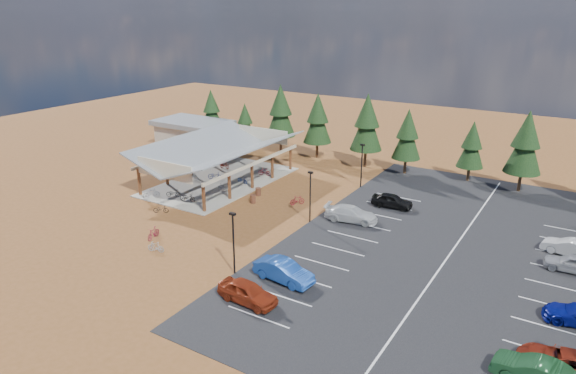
{
  "coord_description": "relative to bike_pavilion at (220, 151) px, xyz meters",
  "views": [
    {
      "loc": [
        27.3,
        -38.17,
        19.75
      ],
      "look_at": [
        1.41,
        3.78,
        2.4
      ],
      "focal_mm": 32.0,
      "sensor_mm": 36.0,
      "label": 1
    }
  ],
  "objects": [
    {
      "name": "car_1",
      "position": [
        18.9,
        -15.98,
        -2.98
      ],
      "size": [
        5.04,
        2.22,
        1.61
      ],
      "primitive_type": "imported",
      "rotation": [
        0.0,
        0.0,
        1.46
      ],
      "color": "#19459E",
      "rests_on": "asphalt_lot"
    },
    {
      "name": "bike_1",
      "position": [
        -3.17,
        -1.4,
        -3.22
      ],
      "size": [
        1.71,
        0.55,
        1.02
      ],
      "primitive_type": "imported",
      "rotation": [
        0.0,
        0.0,
        1.53
      ],
      "color": "#9DA2A5",
      "rests_on": "concrete_pad"
    },
    {
      "name": "bike_11",
      "position": [
        4.87,
        -15.7,
        -3.28
      ],
      "size": [
        0.88,
        1.86,
        1.08
      ],
      "primitive_type": "imported",
      "rotation": [
        0.0,
        0.0,
        0.22
      ],
      "color": "maroon",
      "rests_on": "ground"
    },
    {
      "name": "pine_4",
      "position": [
        12.14,
        14.74,
        2.03
      ],
      "size": [
        4.11,
        4.11,
        9.58
      ],
      "color": "#382314",
      "rests_on": "ground"
    },
    {
      "name": "car_4",
      "position": [
        20.4,
        2.8,
        -3.06
      ],
      "size": [
        4.34,
        2.0,
        1.44
      ],
      "primitive_type": "imported",
      "rotation": [
        0.0,
        0.0,
        1.64
      ],
      "color": "black",
      "rests_on": "asphalt_lot"
    },
    {
      "name": "pine_1",
      "position": [
        -6.69,
        14.19,
        0.24
      ],
      "size": [
        2.86,
        2.86,
        6.66
      ],
      "color": "#382314",
      "rests_on": "ground"
    },
    {
      "name": "lamp_post_2",
      "position": [
        15.0,
        7.0,
        -0.85
      ],
      "size": [
        0.5,
        0.25,
        5.14
      ],
      "color": "black",
      "rests_on": "ground"
    },
    {
      "name": "bike_2",
      "position": [
        -1.03,
        0.17,
        -3.26
      ],
      "size": [
        1.89,
        1.17,
        0.94
      ],
      "primitive_type": "imported",
      "rotation": [
        0.0,
        0.0,
        1.91
      ],
      "color": "navy",
      "rests_on": "concrete_pad"
    },
    {
      "name": "pine_0",
      "position": [
        -14.27,
        15.77,
        0.95
      ],
      "size": [
        3.35,
        3.35,
        7.81
      ],
      "color": "#382314",
      "rests_on": "ground"
    },
    {
      "name": "car_6",
      "position": [
        37.91,
        -16.42,
        -3.1
      ],
      "size": [
        5.23,
        3.07,
        1.37
      ],
      "primitive_type": "imported",
      "rotation": [
        0.0,
        0.0,
        -1.4
      ],
      "color": "maroon",
      "rests_on": "asphalt_lot"
    },
    {
      "name": "pine_2",
      "position": [
        -1.19,
        15.22,
        2.08
      ],
      "size": [
        4.15,
        4.15,
        9.66
      ],
      "color": "#382314",
      "rests_on": "ground"
    },
    {
      "name": "bike_pavilion",
      "position": [
        0.0,
        0.0,
        0.0
      ],
      "size": [
        11.65,
        19.4,
        4.97
      ],
      "color": "#5B2E1A",
      "rests_on": "concrete_pad"
    },
    {
      "name": "outbuilding",
      "position": [
        -14.0,
        11.0,
        -1.8
      ],
      "size": [
        11.0,
        7.0,
        3.9
      ],
      "color": "#ADA593",
      "rests_on": "ground"
    },
    {
      "name": "trash_bin_1",
      "position": [
        6.51,
        -1.55,
        -3.37
      ],
      "size": [
        0.6,
        0.6,
        0.9
      ],
      "primitive_type": "cylinder",
      "color": "#512C1C",
      "rests_on": "ground"
    },
    {
      "name": "bike_3",
      "position": [
        -2.78,
        4.18,
        -3.26
      ],
      "size": [
        1.55,
        0.47,
        0.92
      ],
      "primitive_type": "imported",
      "rotation": [
        0.0,
        0.0,
        1.55
      ],
      "color": "maroon",
      "rests_on": "concrete_pad"
    },
    {
      "name": "car_9",
      "position": [
        37.02,
        0.22,
        -3.07
      ],
      "size": [
        4.48,
        2.12,
        1.42
      ],
      "primitive_type": "imported",
      "rotation": [
        0.0,
        0.0,
        -1.72
      ],
      "color": "silver",
      "rests_on": "asphalt_lot"
    },
    {
      "name": "trash_bin_0",
      "position": [
        7.32,
        -3.7,
        -3.37
      ],
      "size": [
        0.6,
        0.6,
        0.9
      ],
      "primitive_type": "cylinder",
      "color": "#512C1C",
      "rests_on": "ground"
    },
    {
      "name": "concrete_pad",
      "position": [
        0.0,
        0.0,
        -3.77
      ],
      "size": [
        10.6,
        18.6,
        0.1
      ],
      "primitive_type": "cube",
      "color": "gray",
      "rests_on": "ground"
    },
    {
      "name": "pine_6",
      "position": [
        25.02,
        15.86,
        0.63
      ],
      "size": [
        3.14,
        3.14,
        7.31
      ],
      "color": "#382314",
      "rests_on": "ground"
    },
    {
      "name": "bike_6",
      "position": [
        2.66,
        0.71,
        -3.32
      ],
      "size": [
        1.63,
        0.84,
        0.82
      ],
      "primitive_type": "imported",
      "rotation": [
        0.0,
        0.0,
        1.37
      ],
      "color": "#1D3F94",
      "rests_on": "concrete_pad"
    },
    {
      "name": "ground",
      "position": [
        10.0,
        -7.0,
        -3.82
      ],
      "size": [
        140.0,
        140.0,
        0.0
      ],
      "primitive_type": "plane",
      "color": "brown",
      "rests_on": "ground"
    },
    {
      "name": "bike_0",
      "position": [
        -1.0,
        -7.03,
        -3.31
      ],
      "size": [
        1.69,
        1.05,
        0.84
      ],
      "primitive_type": "imported",
      "rotation": [
        0.0,
        0.0,
        1.9
      ],
      "color": "black",
      "rests_on": "concrete_pad"
    },
    {
      "name": "bike_4",
      "position": [
        1.31,
        -7.25,
        -3.24
      ],
      "size": [
        1.93,
        1.02,
        0.96
      ],
      "primitive_type": "imported",
      "rotation": [
        0.0,
        0.0,
        1.79
      ],
      "color": "black",
      "rests_on": "concrete_pad"
    },
    {
      "name": "pine_5",
      "position": [
        17.55,
        14.7,
        1.18
      ],
      "size": [
        3.51,
        3.51,
        8.19
      ],
      "color": "#382314",
      "rests_on": "ground"
    },
    {
      "name": "car_3",
      "position": [
        18.34,
        -2.75,
        -3.04
      ],
      "size": [
        5.42,
        2.91,
        1.49
      ],
      "primitive_type": "imported",
      "rotation": [
        0.0,
        0.0,
        1.74
      ],
      "color": "silver",
      "rests_on": "asphalt_lot"
    },
    {
      "name": "bike_13",
      "position": [
        7.0,
        -17.52,
        -3.36
      ],
      "size": [
        1.62,
        0.81,
        0.94
      ],
      "primitive_type": "imported",
      "rotation": [
        0.0,
        0.0,
        4.96
      ],
      "color": "#95989E",
      "rests_on": "ground"
    },
    {
      "name": "asphalt_lot",
      "position": [
        28.5,
        -4.0,
        -3.8
      ],
      "size": [
        27.0,
        44.0,
        0.04
      ],
      "primitive_type": "cube",
      "color": "black",
      "rests_on": "ground"
    },
    {
      "name": "bike_5",
      "position": [
        2.41,
        -2.74,
        -3.28
      ],
      "size": [
        1.54,
        0.76,
        0.89
      ],
      "primitive_type": "imported",
      "rotation": [
        0.0,
        0.0,
        1.33
      ],
      "color": "gray",
      "rests_on": "concrete_pad"
    },
    {
      "name": "pine_7",
      "position": [
        30.81,
        15.08,
        1.85
      ],
      "size": [
        3.99,
        3.99,
        9.29
      ],
      "color": "#382314",
      "rests_on": "ground"
    },
    {
      "name": "bike_7",
      "position": [
        3.23,
        4.5,
        -3.23
      ],
      "size": [
        1.69,
        0.71,
        0.99
      ],
      "primitive_type": "imported",
      "rotation": [
        0.0,
        0.0,
        1.73
      ],
      "color": "maroon",
      "rests_on": "concrete_pad"
    },
    {
      "name": "lamp_post_0",
      "position": [
        15.0,
        -17.0,
        -0.85
      ],
      "size": [
        0.5,
        0.25,
        5.14
      ],
      "color": "black",
      "rests_on": "ground"
    },
    {
      "name": "bike_12",
      "position": [
        1.0,
        -10.9,
        -3.42
      ],
      "size": [
        1.61,
        1.26,
        0.81
      ],
      "primitive_type": "imported",
      "rotation": [
        0.0,
        0.0,
        2.11
      ],
      "color": "black",
      "rests_on": "ground"
    },
    {
      "name": "car_5",
      "position": [
        36.72,
        -18.24,
        -3.02
      ],
      "size": [
        4.71,
        1.91,
        1.52
      ],
      "primitive_type": "imported",
      "rotation": [
        0.0,
        0.0,
        -1.64
      ],
      "color": "#184322",
      "rests_on": "asphalt_lot"
    },
    {
      "name": "car_8",
      "position": [
        37.44,
        -2.83,
        -3.07
      ],
      "size": [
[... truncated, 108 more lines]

